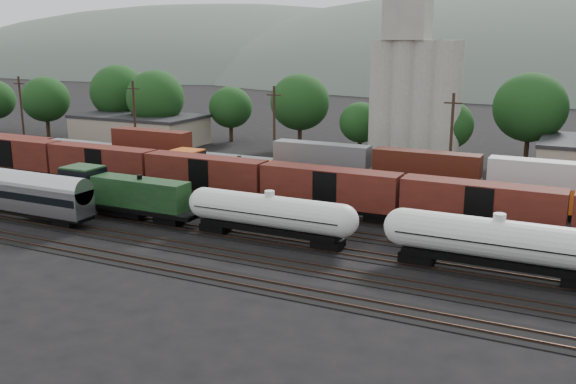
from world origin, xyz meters
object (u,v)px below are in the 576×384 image
at_px(passenger_coach, 6,189).
at_px(orange_locomotive, 218,170).
at_px(green_locomotive, 116,192).
at_px(tank_car_a, 270,213).
at_px(grain_silo, 413,88).

relative_size(passenger_coach, orange_locomotive, 1.22).
xyz_separation_m(green_locomotive, orange_locomotive, (2.99, 15.00, -0.17)).
bearing_deg(orange_locomotive, tank_car_a, -44.86).
xyz_separation_m(orange_locomotive, grain_silo, (16.87, 26.00, 8.71)).
bearing_deg(grain_silo, passenger_coach, -123.34).
height_order(passenger_coach, grain_silo, grain_silo).
distance_m(passenger_coach, grain_silo, 55.67).
distance_m(green_locomotive, orange_locomotive, 15.30).
bearing_deg(tank_car_a, green_locomotive, 180.00).
bearing_deg(tank_car_a, grain_silo, 87.49).
relative_size(green_locomotive, tank_car_a, 1.05).
height_order(green_locomotive, tank_car_a, green_locomotive).
distance_m(orange_locomotive, grain_silo, 32.20).
bearing_deg(grain_silo, tank_car_a, -92.51).
distance_m(passenger_coach, orange_locomotive, 24.08).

